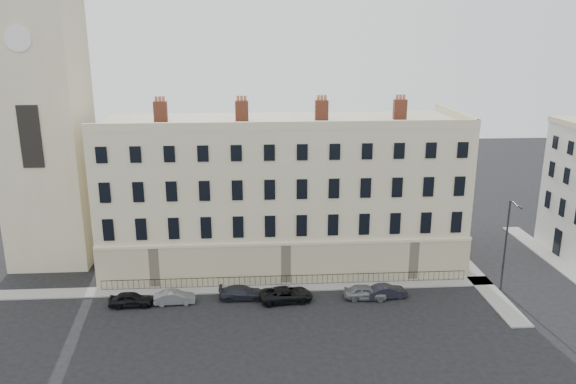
# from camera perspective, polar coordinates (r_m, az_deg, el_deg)

# --- Properties ---
(ground) EXTENTS (160.00, 160.00, 0.00)m
(ground) POSITION_cam_1_polar(r_m,az_deg,el_deg) (50.79, 7.15, -11.82)
(ground) COLOR black
(ground) RESTS_ON ground
(terrace) EXTENTS (36.22, 12.22, 17.00)m
(terrace) POSITION_cam_1_polar(r_m,az_deg,el_deg) (58.36, -0.56, -0.03)
(terrace) COLOR beige
(terrace) RESTS_ON ground
(church_tower) EXTENTS (8.00, 8.13, 44.00)m
(church_tower) POSITION_cam_1_polar(r_m,az_deg,el_deg) (61.86, -23.91, 10.07)
(church_tower) COLOR beige
(church_tower) RESTS_ON ground
(pavement_terrace) EXTENTS (48.00, 2.00, 0.12)m
(pavement_terrace) POSITION_cam_1_polar(r_m,az_deg,el_deg) (54.39, -4.42, -9.70)
(pavement_terrace) COLOR gray
(pavement_terrace) RESTS_ON ground
(pavement_east_return) EXTENTS (2.00, 24.00, 0.12)m
(pavement_east_return) POSITION_cam_1_polar(r_m,az_deg,el_deg) (61.26, 17.85, -7.42)
(pavement_east_return) COLOR gray
(pavement_east_return) RESTS_ON ground
(pavement_adjacent) EXTENTS (2.00, 20.00, 0.12)m
(pavement_adjacent) POSITION_cam_1_polar(r_m,az_deg,el_deg) (67.15, 25.23, -6.14)
(pavement_adjacent) COLOR gray
(pavement_adjacent) RESTS_ON ground
(railings) EXTENTS (35.00, 0.04, 0.96)m
(railings) POSITION_cam_1_polar(r_m,az_deg,el_deg) (54.63, -0.17, -8.96)
(railings) COLOR black
(railings) RESTS_ON ground
(car_a) EXTENTS (3.89, 1.64, 1.31)m
(car_a) POSITION_cam_1_polar(r_m,az_deg,el_deg) (52.68, -15.66, -10.46)
(car_a) COLOR black
(car_a) RESTS_ON ground
(car_b) EXTENTS (3.70, 1.46, 1.20)m
(car_b) POSITION_cam_1_polar(r_m,az_deg,el_deg) (52.27, -11.45, -10.45)
(car_b) COLOR slate
(car_b) RESTS_ON ground
(car_c) EXTENTS (4.27, 1.81, 1.23)m
(car_c) POSITION_cam_1_polar(r_m,az_deg,el_deg) (52.25, -4.66, -10.15)
(car_c) COLOR #21232C
(car_c) RESTS_ON ground
(car_d) EXTENTS (5.03, 2.74, 1.34)m
(car_d) POSITION_cam_1_polar(r_m,az_deg,el_deg) (51.63, -0.17, -10.37)
(car_d) COLOR black
(car_d) RESTS_ON ground
(car_e) EXTENTS (4.04, 1.90, 1.34)m
(car_e) POSITION_cam_1_polar(r_m,az_deg,el_deg) (52.54, 7.87, -10.04)
(car_e) COLOR slate
(car_e) RESTS_ON ground
(car_f) EXTENTS (3.94, 1.87, 1.25)m
(car_f) POSITION_cam_1_polar(r_m,az_deg,el_deg) (53.04, 10.00, -9.93)
(car_f) COLOR black
(car_f) RESTS_ON ground
(streetlamp) EXTENTS (0.45, 1.91, 8.85)m
(streetlamp) POSITION_cam_1_polar(r_m,az_deg,el_deg) (55.80, 21.32, -4.72)
(streetlamp) COLOR #2E2E33
(streetlamp) RESTS_ON ground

